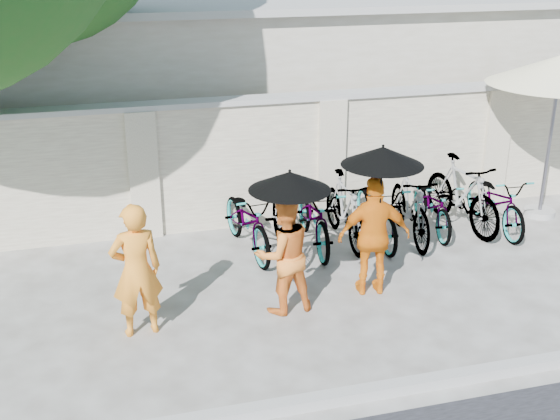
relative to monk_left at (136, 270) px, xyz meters
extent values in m
plane|color=#B1B0AF|center=(1.35, -0.19, -0.82)|extent=(80.00, 80.00, 0.00)
cube|color=#A5A5A5|center=(1.35, -1.89, -0.76)|extent=(40.00, 0.16, 0.12)
cube|color=silver|center=(2.35, 3.01, 0.18)|extent=(20.00, 0.30, 2.00)
cube|color=beige|center=(3.35, 6.81, 0.78)|extent=(14.00, 6.00, 3.20)
imported|color=orange|center=(0.00, 0.00, 0.00)|extent=(0.64, 0.46, 1.63)
imported|color=orange|center=(1.78, 0.08, -0.05)|extent=(0.82, 0.68, 1.53)
cylinder|color=black|center=(1.83, 0.00, 0.49)|extent=(0.02, 0.02, 0.87)
cone|color=black|center=(1.83, 0.00, 0.92)|extent=(0.98, 0.98, 0.22)
imported|color=orange|center=(3.03, 0.24, -0.02)|extent=(0.99, 0.53, 1.60)
cylinder|color=black|center=(3.05, 0.16, 0.58)|extent=(0.02, 0.02, 0.99)
cone|color=black|center=(3.05, 0.16, 1.08)|extent=(1.02, 1.02, 0.23)
cylinder|color=#A5A5A5|center=(6.80, 2.05, -0.77)|extent=(0.51, 0.51, 0.10)
cylinder|color=slate|center=(6.80, 2.05, 0.39)|extent=(0.06, 0.06, 2.40)
cone|color=#FFF4C5|center=(6.80, 2.05, 1.63)|extent=(2.80, 2.80, 0.46)
imported|color=slate|center=(1.74, 1.92, -0.32)|extent=(0.86, 1.95, 0.99)
imported|color=slate|center=(2.24, 1.72, -0.27)|extent=(0.67, 1.87, 1.10)
imported|color=slate|center=(2.74, 1.83, -0.32)|extent=(0.80, 1.93, 0.99)
imported|color=slate|center=(3.24, 1.87, -0.28)|extent=(0.54, 1.79, 1.07)
imported|color=slate|center=(3.74, 1.81, -0.33)|extent=(0.75, 1.88, 0.97)
imported|color=slate|center=(4.24, 1.71, -0.27)|extent=(0.73, 1.88, 1.10)
imported|color=slate|center=(4.74, 1.92, -0.38)|extent=(0.78, 1.73, 0.88)
imported|color=slate|center=(5.24, 1.93, -0.24)|extent=(0.79, 1.97, 1.15)
imported|color=slate|center=(5.74, 1.73, -0.35)|extent=(0.70, 1.81, 0.94)
camera|label=1|loc=(-0.30, -7.42, 3.57)|focal=45.00mm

